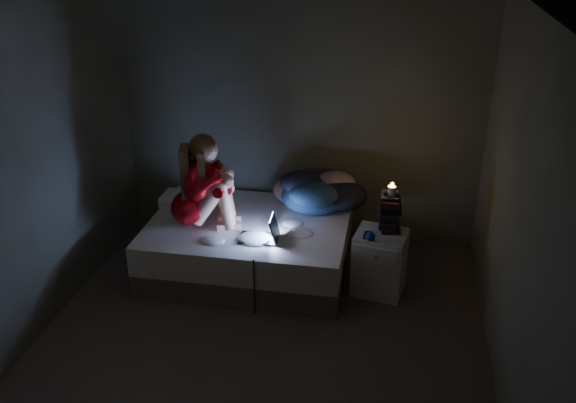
% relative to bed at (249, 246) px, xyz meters
% --- Properties ---
extents(floor, '(3.60, 3.80, 0.02)m').
position_rel_bed_xyz_m(floor, '(0.35, -1.10, -0.26)').
color(floor, '#3C342F').
rests_on(floor, ground).
extents(ceiling, '(3.60, 3.80, 0.02)m').
position_rel_bed_xyz_m(ceiling, '(0.35, -1.10, 2.36)').
color(ceiling, silver).
rests_on(ceiling, ground).
extents(wall_back, '(3.60, 0.02, 2.60)m').
position_rel_bed_xyz_m(wall_back, '(0.35, 0.81, 1.05)').
color(wall_back, '#434A39').
rests_on(wall_back, ground).
extents(wall_front, '(3.60, 0.02, 2.60)m').
position_rel_bed_xyz_m(wall_front, '(0.35, -3.01, 1.05)').
color(wall_front, '#434A39').
rests_on(wall_front, ground).
extents(wall_left, '(0.02, 3.80, 2.60)m').
position_rel_bed_xyz_m(wall_left, '(-1.46, -1.10, 1.05)').
color(wall_left, '#434A39').
rests_on(wall_left, ground).
extents(wall_right, '(0.02, 3.80, 2.60)m').
position_rel_bed_xyz_m(wall_right, '(2.16, -1.10, 1.05)').
color(wall_right, '#434A39').
rests_on(wall_right, ground).
extents(bed, '(1.85, 1.39, 0.51)m').
position_rel_bed_xyz_m(bed, '(0.00, 0.00, 0.00)').
color(bed, beige).
rests_on(bed, ground).
extents(pillow, '(0.42, 0.30, 0.12)m').
position_rel_bed_xyz_m(pillow, '(-0.70, 0.22, 0.32)').
color(pillow, silver).
rests_on(pillow, bed).
extents(woman, '(0.62, 0.48, 0.90)m').
position_rel_bed_xyz_m(woman, '(-0.49, -0.18, 0.70)').
color(woman, maroon).
rests_on(woman, bed).
extents(laptop, '(0.36, 0.26, 0.24)m').
position_rel_bed_xyz_m(laptop, '(0.17, -0.32, 0.38)').
color(laptop, black).
rests_on(laptop, bed).
extents(clothes_pile, '(0.77, 0.67, 0.40)m').
position_rel_bed_xyz_m(clothes_pile, '(0.56, 0.38, 0.46)').
color(clothes_pile, '#0E2849').
rests_on(clothes_pile, bed).
extents(nightstand, '(0.50, 0.46, 0.59)m').
position_rel_bed_xyz_m(nightstand, '(1.24, -0.16, 0.04)').
color(nightstand, silver).
rests_on(nightstand, ground).
extents(book_stack, '(0.19, 0.25, 0.36)m').
position_rel_bed_xyz_m(book_stack, '(1.30, -0.08, 0.51)').
color(book_stack, black).
rests_on(book_stack, nightstand).
extents(candle, '(0.07, 0.07, 0.08)m').
position_rel_bed_xyz_m(candle, '(1.30, -0.08, 0.73)').
color(candle, beige).
rests_on(candle, book_stack).
extents(phone, '(0.09, 0.15, 0.01)m').
position_rel_bed_xyz_m(phone, '(1.14, -0.24, 0.34)').
color(phone, black).
rests_on(phone, nightstand).
extents(blue_orb, '(0.08, 0.08, 0.08)m').
position_rel_bed_xyz_m(blue_orb, '(1.18, -0.32, 0.37)').
color(blue_orb, navy).
rests_on(blue_orb, nightstand).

